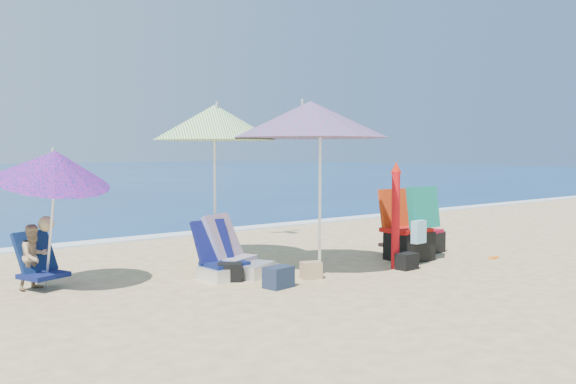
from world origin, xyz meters
TOP-DOWN VIEW (x-y plane):
  - ground at (0.00, 0.00)m, footprint 120.00×120.00m
  - foam at (0.00, 5.10)m, footprint 120.00×0.50m
  - umbrella_turquoise at (-0.22, 0.61)m, footprint 2.58×2.58m
  - umbrella_striped at (-0.85, 2.02)m, footprint 2.36×2.36m
  - umbrella_blue at (-3.30, 1.64)m, footprint 1.46×1.51m
  - furled_umbrella at (0.96, 0.13)m, footprint 0.17×0.17m
  - chair_navy at (-1.34, 1.11)m, footprint 0.59×0.71m
  - chair_rainbow at (-1.03, 1.15)m, footprint 0.84×1.02m
  - camp_chair_left at (2.43, 0.78)m, footprint 0.59×0.54m
  - camp_chair_right at (1.63, 0.43)m, footprint 0.70×0.85m
  - person_center at (1.91, 0.86)m, footprint 0.60×0.54m
  - person_left at (-3.43, 1.98)m, footprint 0.61×0.72m
  - bag_navy_a at (-1.10, 0.19)m, footprint 0.37×0.30m
  - bag_black_a at (-1.35, 0.89)m, footprint 0.39×0.37m
  - bag_tan at (-0.43, 0.35)m, footprint 0.30×0.26m
  - bag_black_b at (1.04, -0.02)m, footprint 0.31×0.22m
  - orange_item at (2.77, -0.28)m, footprint 0.20×0.10m

SIDE VIEW (x-z plane):
  - ground at x=0.00m, z-range 0.00..0.00m
  - orange_item at x=2.77m, z-range 0.00..0.03m
  - foam at x=0.00m, z-range 0.00..0.04m
  - bag_tan at x=-0.43m, z-range 0.00..0.22m
  - bag_black_a at x=-1.35m, z-range 0.00..0.23m
  - bag_black_b at x=1.04m, z-range 0.00..0.23m
  - bag_navy_a at x=-1.10m, z-range 0.00..0.26m
  - chair_navy at x=-1.34m, z-range -0.17..0.57m
  - chair_rainbow at x=-1.03m, z-range -0.19..0.62m
  - camp_chair_left at x=2.43m, z-range -0.17..0.68m
  - person_center at x=1.91m, z-range -0.01..0.78m
  - person_left at x=-3.43m, z-range -0.04..0.84m
  - camp_chair_right at x=1.63m, z-range -0.16..0.99m
  - furled_umbrella at x=0.96m, z-range 0.08..1.60m
  - umbrella_blue at x=-3.30m, z-range 0.58..2.39m
  - umbrella_striped at x=-0.85m, z-range 0.89..3.28m
  - umbrella_turquoise at x=-0.22m, z-range 0.90..3.28m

